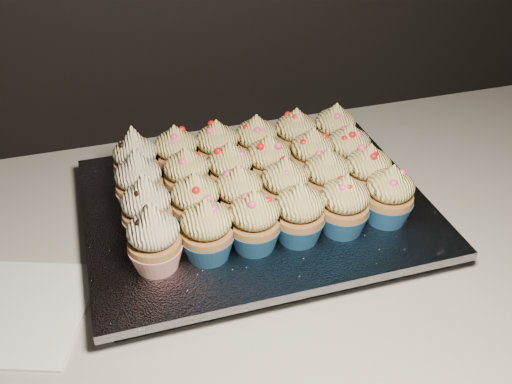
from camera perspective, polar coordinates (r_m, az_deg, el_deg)
worktop at (r=0.77m, az=-11.19°, el=-7.35°), size 2.44×0.64×0.04m
napkin at (r=0.72m, az=-22.94°, el=-10.93°), size 0.20×0.20×0.00m
baking_tray at (r=0.79m, az=0.00°, el=-2.32°), size 0.42×0.32×0.02m
foil_lining at (r=0.77m, az=0.00°, el=-1.33°), size 0.45×0.35×0.01m
cupcake_0 at (r=0.66m, az=-10.15°, el=-4.69°), size 0.06×0.06×0.10m
cupcake_1 at (r=0.66m, az=-4.93°, el=-3.89°), size 0.06×0.06×0.08m
cupcake_2 at (r=0.68m, az=-0.16°, el=-2.98°), size 0.06×0.06×0.08m
cupcake_3 at (r=0.69m, az=4.35°, el=-2.19°), size 0.06×0.06×0.08m
cupcake_4 at (r=0.71m, az=8.80°, el=-1.36°), size 0.06×0.06×0.08m
cupcake_5 at (r=0.74m, az=13.17°, el=-0.37°), size 0.06×0.06×0.08m
cupcake_6 at (r=0.70m, az=-10.85°, el=-1.74°), size 0.06×0.06×0.10m
cupcake_7 at (r=0.71m, az=-6.01°, el=-1.10°), size 0.06×0.06×0.08m
cupcake_8 at (r=0.72m, az=-1.70°, el=-0.37°), size 0.06×0.06×0.08m
cupcake_9 at (r=0.73m, az=2.89°, el=0.47°), size 0.06×0.06×0.08m
cupcake_10 at (r=0.75m, az=7.04°, el=1.35°), size 0.06×0.06×0.08m
cupcake_11 at (r=0.77m, az=11.09°, el=1.80°), size 0.06×0.06×0.08m
cupcake_12 at (r=0.75m, az=-11.61°, el=0.92°), size 0.06×0.06×0.10m
cupcake_13 at (r=0.76m, az=-6.87°, el=1.53°), size 0.06×0.06×0.08m
cupcake_14 at (r=0.76m, az=-2.58°, el=2.10°), size 0.06×0.06×0.08m
cupcake_15 at (r=0.78m, az=1.27°, el=2.86°), size 0.06×0.06×0.08m
cupcake_16 at (r=0.80m, az=5.62°, el=3.55°), size 0.06×0.06×0.08m
cupcake_17 at (r=0.82m, az=9.20°, el=3.98°), size 0.06×0.06×0.08m
cupcake_18 at (r=0.80m, az=-11.90°, el=3.09°), size 0.06×0.06×0.10m
cupcake_19 at (r=0.81m, az=-7.94°, el=3.76°), size 0.06×0.06×0.08m
cupcake_20 at (r=0.82m, az=-3.88°, el=4.34°), size 0.06×0.06×0.08m
cupcake_21 at (r=0.83m, az=0.04°, el=4.91°), size 0.06×0.06×0.08m
cupcake_22 at (r=0.85m, az=3.98°, el=5.59°), size 0.06×0.06×0.08m
cupcake_23 at (r=0.87m, az=7.87°, el=6.05°), size 0.06×0.06×0.08m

